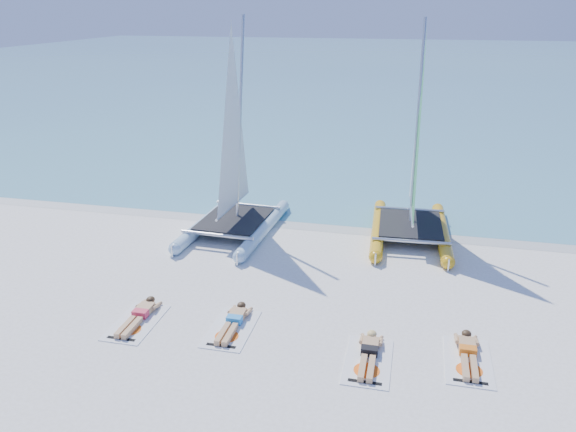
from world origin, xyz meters
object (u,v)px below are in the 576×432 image
towel_a (136,322)px  towel_b (231,329)px  sunbather_a (140,315)px  sunbather_b (234,321)px  catamaran_yellow (414,167)px  sunbather_c (369,352)px  towel_c (368,361)px  towel_d (468,361)px  catamaran_blue (234,169)px  sunbather_d (468,352)px

towel_a → towel_b: (2.36, 0.25, 0.00)m
sunbather_a → towel_a: bearing=-90.0°
towel_a → sunbather_b: bearing=10.6°
catamaran_yellow → sunbather_a: 9.99m
towel_b → sunbather_c: bearing=-6.7°
towel_c → towel_d: size_ratio=1.00×
sunbather_b → towel_d: (5.44, -0.27, -0.11)m
catamaran_blue → sunbather_d: catamaran_blue is taller
towel_a → sunbather_a: 0.22m
sunbather_c → sunbather_d: 2.18m
sunbather_a → towel_c: bearing=-5.3°
catamaran_yellow → towel_a: (-6.33, -7.61, -2.25)m
catamaran_blue → towel_d: catamaran_blue is taller
sunbather_c → towel_c: bearing=-90.0°
towel_b → sunbather_b: size_ratio=1.07×
sunbather_c → sunbather_d: size_ratio=1.00×
sunbather_a → sunbather_d: size_ratio=1.00×
towel_a → towel_d: 7.80m
sunbather_a → towel_b: size_ratio=0.93×
towel_b → towel_d: same height
sunbather_c → towel_a: bearing=178.6°
catamaran_yellow → towel_c: 8.28m
sunbather_c → towel_b: bearing=173.3°
sunbather_c → sunbather_a: bearing=176.7°
towel_b → sunbather_c: size_ratio=1.07×
sunbather_b → towel_d: sunbather_b is taller
catamaran_yellow → towel_b: bearing=-120.9°
catamaran_blue → towel_c: 8.69m
towel_c → towel_d: 2.18m
sunbather_a → sunbather_d: bearing=1.2°
sunbather_b → catamaran_blue: bearing=107.6°
sunbather_a → sunbather_b: 2.37m
towel_d → catamaran_yellow: bearing=101.1°
sunbather_b → sunbather_d: size_ratio=1.00×
catamaran_blue → towel_a: (-0.50, -6.31, -2.15)m
sunbather_a → sunbather_b: bearing=6.0°
towel_a → sunbather_c: 5.68m
catamaran_yellow → sunbather_c: 8.06m
sunbather_b → sunbather_c: 3.37m
sunbather_c → towel_d: bearing=8.2°
towel_a → sunbather_b: size_ratio=1.07×
catamaran_blue → towel_a: size_ratio=3.91×
catamaran_yellow → sunbather_a: size_ratio=4.15×
catamaran_yellow → towel_d: 7.91m
towel_a → towel_d: bearing=1.2°
catamaran_blue → sunbather_d: 9.64m
towel_a → sunbather_b: sunbather_b is taller
catamaran_yellow → sunbather_a: (-6.33, -7.42, -2.14)m
towel_d → sunbather_d: bearing=90.0°
towel_c → sunbather_b: bearing=166.9°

